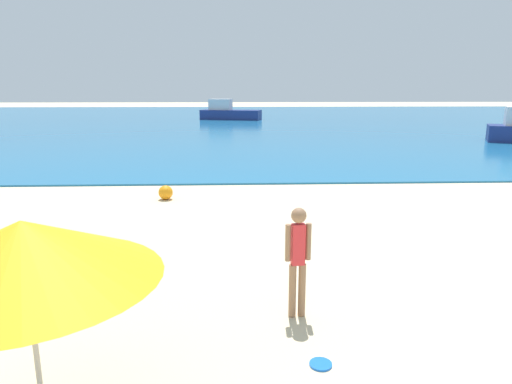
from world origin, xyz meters
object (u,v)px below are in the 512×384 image
object	(u,v)px
boat_far	(229,112)
beach_umbrella	(24,250)
person_standing	(298,256)
frisbee	(321,364)
beach_ball	(166,192)

from	to	relation	value
boat_far	beach_umbrella	world-z (taller)	beach_umbrella
person_standing	frisbee	xyz separation A→B (m)	(0.13, -1.16, -0.87)
frisbee	beach_ball	distance (m)	8.53
frisbee	boat_far	bearing A→B (deg)	92.48
person_standing	beach_umbrella	distance (m)	3.44
beach_ball	beach_umbrella	bearing A→B (deg)	-88.39
beach_ball	beach_umbrella	distance (m)	9.06
person_standing	beach_umbrella	world-z (taller)	beach_umbrella
beach_umbrella	beach_ball	bearing A→B (deg)	91.61
boat_far	beach_ball	world-z (taller)	boat_far
frisbee	boat_far	size ratio (longest dim) A/B	0.04
beach_ball	beach_umbrella	world-z (taller)	beach_umbrella
frisbee	boat_far	world-z (taller)	boat_far
person_standing	frisbee	size ratio (longest dim) A/B	5.95
boat_far	frisbee	bearing A→B (deg)	-72.63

